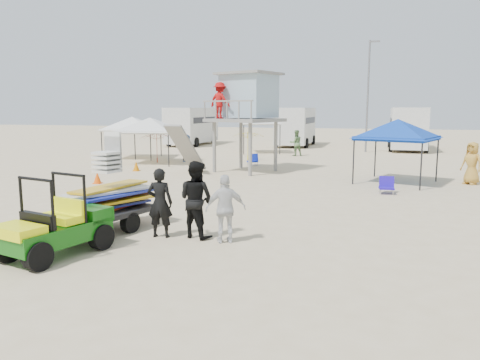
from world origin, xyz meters
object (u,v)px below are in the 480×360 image
(surf_trailer, at_px, (112,195))
(canopy_blue, at_px, (398,122))
(utility_cart, at_px, (53,220))
(lifeguard_tower, at_px, (244,100))
(man_left, at_px, (160,203))

(surf_trailer, relative_size, canopy_blue, 0.73)
(canopy_blue, bearing_deg, utility_cart, -119.91)
(utility_cart, xyz_separation_m, lifeguard_tower, (0.06, 14.54, 2.79))
(utility_cart, relative_size, canopy_blue, 0.68)
(man_left, bearing_deg, canopy_blue, -127.75)
(utility_cart, xyz_separation_m, man_left, (1.52, 2.03, 0.06))
(utility_cart, bearing_deg, man_left, 53.21)
(surf_trailer, bearing_deg, man_left, -11.19)
(utility_cart, height_order, canopy_blue, canopy_blue)
(lifeguard_tower, height_order, canopy_blue, lifeguard_tower)
(lifeguard_tower, xyz_separation_m, canopy_blue, (7.28, -1.80, -1.02))
(lifeguard_tower, relative_size, canopy_blue, 1.32)
(surf_trailer, bearing_deg, lifeguard_tower, 89.75)
(surf_trailer, distance_m, lifeguard_tower, 12.50)
(utility_cart, xyz_separation_m, surf_trailer, (0.00, 2.33, 0.12))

